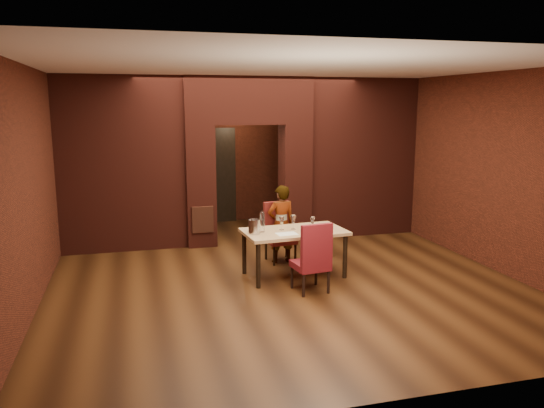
{
  "coord_description": "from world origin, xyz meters",
  "views": [
    {
      "loc": [
        -2.19,
        -8.01,
        2.69
      ],
      "look_at": [
        -0.06,
        0.0,
        1.12
      ],
      "focal_mm": 35.0,
      "sensor_mm": 36.0,
      "label": 1
    }
  ],
  "objects_px": {
    "water_bottle": "(262,222)",
    "wine_bucket": "(254,227)",
    "dining_table": "(294,253)",
    "chair_near": "(310,256)",
    "wine_glass_c": "(312,223)",
    "potted_plant": "(324,245)",
    "person_seated": "(281,224)",
    "wine_glass_a": "(282,223)",
    "wine_glass_b": "(293,222)",
    "chair_far": "(281,233)"
  },
  "relations": [
    {
      "from": "chair_far",
      "to": "person_seated",
      "type": "xyz_separation_m",
      "value": [
        -0.0,
        -0.04,
        0.16
      ]
    },
    {
      "from": "wine_glass_c",
      "to": "person_seated",
      "type": "bearing_deg",
      "value": 110.44
    },
    {
      "from": "person_seated",
      "to": "chair_near",
      "type": "bearing_deg",
      "value": 84.25
    },
    {
      "from": "chair_near",
      "to": "potted_plant",
      "type": "bearing_deg",
      "value": -124.09
    },
    {
      "from": "dining_table",
      "to": "chair_near",
      "type": "xyz_separation_m",
      "value": [
        0.02,
        -0.73,
        0.15
      ]
    },
    {
      "from": "wine_bucket",
      "to": "potted_plant",
      "type": "xyz_separation_m",
      "value": [
        1.52,
        1.0,
        -0.66
      ]
    },
    {
      "from": "chair_near",
      "to": "wine_glass_a",
      "type": "relative_size",
      "value": 4.86
    },
    {
      "from": "wine_bucket",
      "to": "dining_table",
      "type": "bearing_deg",
      "value": 5.02
    },
    {
      "from": "water_bottle",
      "to": "potted_plant",
      "type": "distance_m",
      "value": 1.79
    },
    {
      "from": "dining_table",
      "to": "chair_near",
      "type": "bearing_deg",
      "value": -92.87
    },
    {
      "from": "person_seated",
      "to": "wine_glass_b",
      "type": "relative_size",
      "value": 5.86
    },
    {
      "from": "person_seated",
      "to": "wine_glass_b",
      "type": "xyz_separation_m",
      "value": [
        -0.0,
        -0.71,
        0.18
      ]
    },
    {
      "from": "dining_table",
      "to": "chair_near",
      "type": "relative_size",
      "value": 1.52
    },
    {
      "from": "water_bottle",
      "to": "wine_bucket",
      "type": "bearing_deg",
      "value": -149.33
    },
    {
      "from": "wine_glass_c",
      "to": "potted_plant",
      "type": "xyz_separation_m",
      "value": [
        0.57,
        0.95,
        -0.65
      ]
    },
    {
      "from": "wine_glass_b",
      "to": "chair_far",
      "type": "bearing_deg",
      "value": 89.72
    },
    {
      "from": "wine_glass_a",
      "to": "water_bottle",
      "type": "xyz_separation_m",
      "value": [
        -0.32,
        -0.04,
        0.06
      ]
    },
    {
      "from": "chair_far",
      "to": "wine_bucket",
      "type": "height_order",
      "value": "chair_far"
    },
    {
      "from": "chair_near",
      "to": "wine_glass_a",
      "type": "distance_m",
      "value": 0.88
    },
    {
      "from": "wine_glass_b",
      "to": "potted_plant",
      "type": "height_order",
      "value": "wine_glass_b"
    },
    {
      "from": "chair_near",
      "to": "wine_glass_a",
      "type": "xyz_separation_m",
      "value": [
        -0.2,
        0.79,
        0.33
      ]
    },
    {
      "from": "wine_bucket",
      "to": "chair_far",
      "type": "bearing_deg",
      "value": 52.63
    },
    {
      "from": "chair_near",
      "to": "dining_table",
      "type": "bearing_deg",
      "value": -95.71
    },
    {
      "from": "chair_far",
      "to": "wine_glass_a",
      "type": "bearing_deg",
      "value": -111.02
    },
    {
      "from": "dining_table",
      "to": "wine_bucket",
      "type": "distance_m",
      "value": 0.81
    },
    {
      "from": "chair_near",
      "to": "wine_bucket",
      "type": "relative_size",
      "value": 4.67
    },
    {
      "from": "chair_far",
      "to": "wine_bucket",
      "type": "distance_m",
      "value": 1.14
    },
    {
      "from": "wine_glass_b",
      "to": "water_bottle",
      "type": "bearing_deg",
      "value": -176.43
    },
    {
      "from": "chair_near",
      "to": "water_bottle",
      "type": "height_order",
      "value": "water_bottle"
    },
    {
      "from": "chair_near",
      "to": "person_seated",
      "type": "height_order",
      "value": "person_seated"
    },
    {
      "from": "wine_glass_c",
      "to": "potted_plant",
      "type": "relative_size",
      "value": 0.51
    },
    {
      "from": "dining_table",
      "to": "chair_far",
      "type": "xyz_separation_m",
      "value": [
        0.01,
        0.81,
        0.14
      ]
    },
    {
      "from": "wine_bucket",
      "to": "water_bottle",
      "type": "relative_size",
      "value": 0.68
    },
    {
      "from": "chair_far",
      "to": "wine_glass_a",
      "type": "height_order",
      "value": "chair_far"
    },
    {
      "from": "chair_far",
      "to": "water_bottle",
      "type": "xyz_separation_m",
      "value": [
        -0.52,
        -0.78,
        0.39
      ]
    },
    {
      "from": "chair_far",
      "to": "potted_plant",
      "type": "bearing_deg",
      "value": 2.07
    },
    {
      "from": "wine_glass_c",
      "to": "chair_far",
      "type": "bearing_deg",
      "value": 109.3
    },
    {
      "from": "chair_near",
      "to": "person_seated",
      "type": "bearing_deg",
      "value": -96.7
    },
    {
      "from": "wine_glass_c",
      "to": "wine_bucket",
      "type": "relative_size",
      "value": 0.89
    },
    {
      "from": "wine_glass_a",
      "to": "water_bottle",
      "type": "relative_size",
      "value": 0.66
    },
    {
      "from": "person_seated",
      "to": "wine_glass_a",
      "type": "bearing_deg",
      "value": 68.53
    },
    {
      "from": "dining_table",
      "to": "person_seated",
      "type": "bearing_deg",
      "value": 85.21
    },
    {
      "from": "wine_glass_c",
      "to": "wine_bucket",
      "type": "xyz_separation_m",
      "value": [
        -0.95,
        -0.04,
        0.01
      ]
    },
    {
      "from": "dining_table",
      "to": "wine_glass_c",
      "type": "height_order",
      "value": "wine_glass_c"
    },
    {
      "from": "dining_table",
      "to": "potted_plant",
      "type": "xyz_separation_m",
      "value": [
        0.86,
        0.94,
        -0.18
      ]
    },
    {
      "from": "chair_far",
      "to": "wine_glass_b",
      "type": "height_order",
      "value": "chair_far"
    },
    {
      "from": "wine_glass_a",
      "to": "wine_glass_b",
      "type": "bearing_deg",
      "value": -1.4
    },
    {
      "from": "dining_table",
      "to": "wine_bucket",
      "type": "bearing_deg",
      "value": -179.39
    },
    {
      "from": "chair_far",
      "to": "wine_glass_b",
      "type": "bearing_deg",
      "value": -96.77
    },
    {
      "from": "wine_glass_a",
      "to": "wine_bucket",
      "type": "relative_size",
      "value": 0.96
    }
  ]
}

